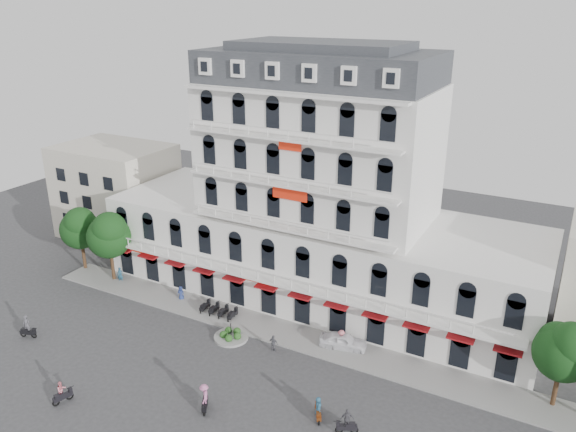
{
  "coord_description": "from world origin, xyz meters",
  "views": [
    {
      "loc": [
        22.68,
        -30.62,
        29.24
      ],
      "look_at": [
        0.83,
        10.0,
        11.5
      ],
      "focal_mm": 35.0,
      "sensor_mm": 36.0,
      "label": 1
    }
  ],
  "objects_px": {
    "parked_car": "(343,341)",
    "rider_northeast": "(347,422)",
    "rider_west": "(27,327)",
    "rider_southwest": "(62,392)",
    "rider_center": "(204,397)",
    "rider_east": "(318,409)"
  },
  "relations": [
    {
      "from": "parked_car",
      "to": "rider_northeast",
      "type": "xyz_separation_m",
      "value": [
        4.44,
        -9.74,
        0.32
      ]
    },
    {
      "from": "rider_west",
      "to": "rider_southwest",
      "type": "xyz_separation_m",
      "value": [
        10.09,
        -4.83,
        -0.13
      ]
    },
    {
      "from": "rider_southwest",
      "to": "rider_west",
      "type": "bearing_deg",
      "value": 82.58
    },
    {
      "from": "parked_car",
      "to": "rider_northeast",
      "type": "distance_m",
      "value": 10.71
    },
    {
      "from": "rider_east",
      "to": "rider_northeast",
      "type": "xyz_separation_m",
      "value": [
        2.45,
        -0.34,
        0.09
      ]
    },
    {
      "from": "parked_car",
      "to": "rider_northeast",
      "type": "relative_size",
      "value": 1.99
    },
    {
      "from": "rider_east",
      "to": "rider_center",
      "type": "distance_m",
      "value": 8.62
    },
    {
      "from": "rider_east",
      "to": "rider_west",
      "type": "bearing_deg",
      "value": 64.56
    },
    {
      "from": "parked_car",
      "to": "rider_southwest",
      "type": "bearing_deg",
      "value": 123.21
    },
    {
      "from": "parked_car",
      "to": "rider_west",
      "type": "height_order",
      "value": "rider_west"
    },
    {
      "from": "rider_southwest",
      "to": "rider_east",
      "type": "xyz_separation_m",
      "value": [
        18.27,
        7.7,
        0.0
      ]
    },
    {
      "from": "rider_southwest",
      "to": "rider_center",
      "type": "distance_m",
      "value": 11.22
    },
    {
      "from": "rider_west",
      "to": "rider_northeast",
      "type": "xyz_separation_m",
      "value": [
        30.82,
        2.53,
        -0.04
      ]
    },
    {
      "from": "rider_east",
      "to": "rider_center",
      "type": "xyz_separation_m",
      "value": [
        -8.0,
        -3.21,
        0.31
      ]
    },
    {
      "from": "rider_east",
      "to": "rider_northeast",
      "type": "relative_size",
      "value": 0.93
    },
    {
      "from": "rider_southwest",
      "to": "rider_center",
      "type": "relative_size",
      "value": 0.82
    },
    {
      "from": "rider_southwest",
      "to": "rider_northeast",
      "type": "relative_size",
      "value": 0.91
    },
    {
      "from": "parked_car",
      "to": "rider_west",
      "type": "bearing_deg",
      "value": 101.75
    },
    {
      "from": "rider_northeast",
      "to": "rider_west",
      "type": "bearing_deg",
      "value": -21.77
    },
    {
      "from": "rider_west",
      "to": "rider_center",
      "type": "xyz_separation_m",
      "value": [
        20.37,
        -0.34,
        0.18
      ]
    },
    {
      "from": "rider_southwest",
      "to": "rider_northeast",
      "type": "bearing_deg",
      "value": -52.26
    },
    {
      "from": "parked_car",
      "to": "rider_southwest",
      "type": "distance_m",
      "value": 23.62
    }
  ]
}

